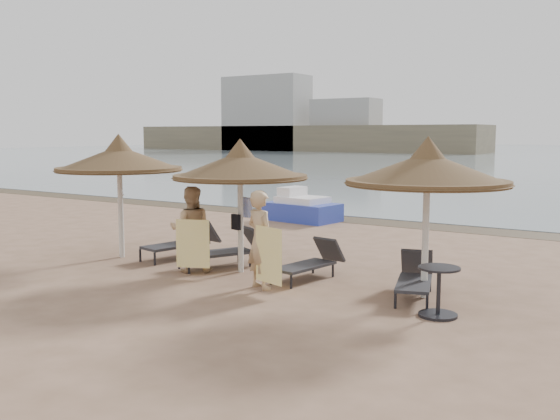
% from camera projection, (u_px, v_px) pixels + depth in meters
% --- Properties ---
extents(ground, '(160.00, 160.00, 0.00)m').
position_uv_depth(ground, '(203.00, 280.00, 12.31)').
color(ground, '#97725A').
rests_on(ground, ground).
extents(wet_sand_strip, '(200.00, 1.60, 0.01)m').
position_uv_depth(wet_sand_strip, '(390.00, 223.00, 20.14)').
color(wet_sand_strip, '#4E412E').
rests_on(wet_sand_strip, ground).
extents(far_shore, '(150.00, 54.80, 12.00)m').
position_uv_depth(far_shore, '(415.00, 133.00, 90.33)').
color(far_shore, '#766A4F').
rests_on(far_shore, ground).
extents(palapa_left, '(2.90, 2.90, 2.88)m').
position_uv_depth(palapa_left, '(119.00, 159.00, 14.32)').
color(palapa_left, silver).
rests_on(palapa_left, ground).
extents(palapa_center, '(2.80, 2.80, 2.78)m').
position_uv_depth(palapa_center, '(240.00, 166.00, 12.78)').
color(palapa_center, silver).
rests_on(palapa_center, ground).
extents(palapa_right, '(2.87, 2.87, 2.84)m').
position_uv_depth(palapa_right, '(427.00, 170.00, 10.75)').
color(palapa_right, silver).
rests_on(palapa_right, ground).
extents(lounger_far_left, '(1.01, 2.00, 0.86)m').
position_uv_depth(lounger_far_left, '(185.00, 241.00, 14.56)').
color(lounger_far_left, black).
rests_on(lounger_far_left, ground).
extents(lounger_near_left, '(1.40, 1.96, 0.84)m').
position_uv_depth(lounger_near_left, '(228.00, 249.00, 13.56)').
color(lounger_near_left, black).
rests_on(lounger_near_left, ground).
extents(lounger_near_right, '(0.83, 1.78, 0.77)m').
position_uv_depth(lounger_near_right, '(312.00, 261.00, 12.45)').
color(lounger_near_right, black).
rests_on(lounger_near_right, ground).
extents(lounger_far_right, '(1.05, 1.80, 0.77)m').
position_uv_depth(lounger_far_right, '(415.00, 277.00, 11.10)').
color(lounger_far_right, black).
rests_on(lounger_far_right, ground).
extents(side_table, '(0.66, 0.66, 0.80)m').
position_uv_depth(side_table, '(439.00, 293.00, 9.85)').
color(side_table, black).
rests_on(side_table, ground).
extents(person_left, '(1.14, 1.08, 2.08)m').
position_uv_depth(person_left, '(191.00, 222.00, 12.96)').
color(person_left, tan).
rests_on(person_left, ground).
extents(person_right, '(1.14, 0.93, 2.14)m').
position_uv_depth(person_right, '(260.00, 232.00, 11.54)').
color(person_right, tan).
rests_on(person_right, ground).
extents(towel_left, '(0.66, 0.28, 0.98)m').
position_uv_depth(towel_left, '(193.00, 244.00, 12.52)').
color(towel_left, yellow).
rests_on(towel_left, ground).
extents(towel_right, '(0.71, 0.23, 1.03)m').
position_uv_depth(towel_right, '(269.00, 255.00, 11.19)').
color(towel_right, yellow).
rests_on(towel_right, ground).
extents(bag_patterned, '(0.34, 0.20, 0.41)m').
position_uv_depth(bag_patterned, '(246.00, 207.00, 13.03)').
color(bag_patterned, white).
rests_on(bag_patterned, ground).
extents(bag_dark, '(0.24, 0.13, 0.32)m').
position_uv_depth(bag_dark, '(236.00, 222.00, 12.78)').
color(bag_dark, black).
rests_on(bag_dark, ground).
extents(pedal_boat, '(2.53, 1.68, 1.10)m').
position_uv_depth(pedal_boat, '(302.00, 208.00, 20.62)').
color(pedal_boat, '#2C3FB5').
rests_on(pedal_boat, ground).
extents(buoy_left, '(0.31, 0.31, 0.31)m').
position_uv_depth(buoy_left, '(379.00, 179.00, 36.84)').
color(buoy_left, gold).
rests_on(buoy_left, ground).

